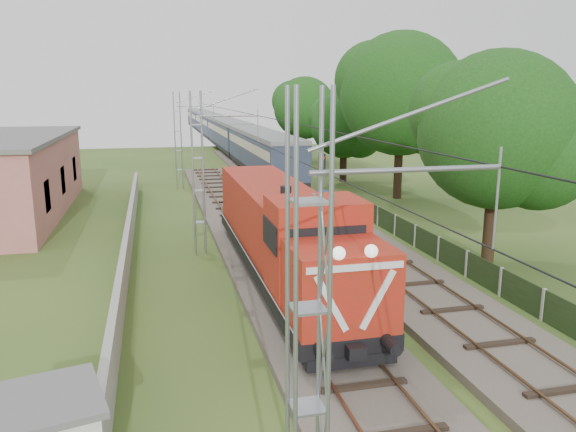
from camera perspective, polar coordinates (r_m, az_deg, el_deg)
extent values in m
plane|color=#2F4C1C|center=(18.10, 4.34, -13.49)|extent=(140.00, 140.00, 0.00)
cube|color=#6B6054|center=(24.30, -0.74, -6.17)|extent=(4.20, 70.00, 0.30)
cube|color=black|center=(24.24, -0.74, -5.73)|extent=(2.40, 70.00, 0.10)
cube|color=brown|center=(24.05, -2.73, -5.70)|extent=(0.08, 70.00, 0.05)
cube|color=brown|center=(24.41, 1.21, -5.41)|extent=(0.08, 70.00, 0.05)
cube|color=#6B6054|center=(37.68, 2.28, 0.54)|extent=(4.20, 80.00, 0.30)
cube|color=black|center=(37.64, 2.28, 0.84)|extent=(2.40, 80.00, 0.10)
cube|color=brown|center=(37.40, 1.03, 0.89)|extent=(0.08, 80.00, 0.05)
cube|color=brown|center=(37.86, 3.52, 1.01)|extent=(0.08, 80.00, 0.05)
cylinder|color=gray|center=(8.36, 12.14, 4.62)|extent=(3.00, 0.08, 0.08)
cylinder|color=gray|center=(27.72, -6.19, 10.08)|extent=(3.00, 0.08, 0.08)
cylinder|color=gray|center=(47.61, -9.41, 10.93)|extent=(3.00, 0.08, 0.08)
cylinder|color=black|center=(28.04, -3.06, 7.49)|extent=(0.03, 70.00, 0.03)
cylinder|color=black|center=(27.96, -3.09, 10.15)|extent=(0.03, 70.00, 0.03)
cube|color=#9E9E99|center=(28.41, -15.96, -2.65)|extent=(0.25, 40.00, 1.50)
cube|color=black|center=(34.46, -23.32, 1.88)|extent=(0.10, 1.60, 1.80)
cube|color=black|center=(40.31, -21.95, 3.39)|extent=(0.10, 1.60, 1.80)
cube|color=black|center=(46.20, -20.93, 4.51)|extent=(0.10, 1.60, 1.80)
cube|color=black|center=(23.79, 20.82, -6.29)|extent=(0.05, 32.00, 1.15)
cube|color=#9E9E99|center=(36.67, 7.65, 0.82)|extent=(0.12, 0.12, 1.20)
cube|color=black|center=(23.72, -0.56, -4.47)|extent=(3.05, 17.28, 0.51)
cube|color=black|center=(18.73, 3.37, -10.19)|extent=(2.24, 3.66, 0.51)
cube|color=black|center=(29.07, -3.04, -1.93)|extent=(2.24, 3.66, 0.51)
cube|color=black|center=(16.23, 6.48, -14.37)|extent=(2.64, 0.25, 0.36)
cube|color=#AF1C13|center=(16.53, 5.25, -6.94)|extent=(2.95, 2.54, 2.34)
sphere|color=white|center=(14.89, 5.18, -3.79)|extent=(0.37, 0.37, 0.37)
sphere|color=white|center=(15.20, 8.46, -3.54)|extent=(0.37, 0.37, 0.37)
cube|color=silver|center=(15.20, 4.43, -8.89)|extent=(1.02, 0.06, 1.70)
cube|color=silver|center=(15.64, 9.09, -8.39)|extent=(1.02, 0.06, 1.70)
cube|color=silver|center=(15.09, 6.89, -5.22)|extent=(2.74, 0.06, 0.18)
cube|color=#AF1C13|center=(18.66, 2.82, -3.17)|extent=(3.05, 2.44, 3.25)
cube|color=black|center=(17.38, 3.99, -2.62)|extent=(2.54, 0.06, 0.91)
cube|color=#AF1C13|center=(25.68, -1.82, 0.47)|extent=(2.85, 12.30, 2.64)
cylinder|color=black|center=(22.43, -0.22, 2.56)|extent=(0.45, 0.45, 0.41)
cylinder|color=gray|center=(17.41, 2.67, 1.72)|extent=(0.12, 0.12, 0.36)
cylinder|color=gray|center=(17.59, 4.58, 1.80)|extent=(0.12, 0.12, 0.36)
cube|color=black|center=(53.63, -2.61, 4.92)|extent=(3.04, 23.07, 0.52)
cube|color=#2F374F|center=(53.43, -2.63, 6.71)|extent=(3.15, 23.07, 2.83)
cube|color=#B9B18F|center=(53.38, -2.63, 7.27)|extent=(3.19, 22.15, 0.79)
cube|color=slate|center=(53.30, -2.65, 8.39)|extent=(3.20, 23.07, 0.37)
cube|color=black|center=(77.30, -6.06, 7.16)|extent=(3.04, 23.07, 0.52)
cube|color=#2F374F|center=(77.17, -6.09, 8.40)|extent=(3.15, 23.07, 2.83)
cube|color=#B9B18F|center=(77.14, -6.10, 8.79)|extent=(3.19, 22.15, 0.79)
cube|color=slate|center=(77.08, -6.12, 9.57)|extent=(3.20, 23.07, 0.37)
cube|color=black|center=(101.19, -7.90, 8.34)|extent=(3.04, 23.07, 0.52)
cube|color=#2F374F|center=(101.09, -7.93, 9.29)|extent=(3.15, 23.07, 2.83)
cube|color=#B9B18F|center=(101.06, -7.94, 9.59)|extent=(3.19, 22.15, 0.79)
cube|color=slate|center=(101.02, -7.96, 10.18)|extent=(3.20, 23.07, 0.37)
cube|color=black|center=(125.17, -9.04, 9.06)|extent=(3.04, 23.07, 0.52)
cube|color=#2F374F|center=(125.08, -9.07, 9.83)|extent=(3.15, 23.07, 2.83)
cube|color=#B9B18F|center=(125.06, -9.08, 10.07)|extent=(3.19, 22.15, 0.79)
cube|color=slate|center=(125.03, -9.09, 10.55)|extent=(3.20, 23.07, 0.37)
cylinder|color=black|center=(29.48, 3.34, 1.73)|extent=(0.14, 0.14, 4.89)
cube|color=black|center=(29.05, 3.47, 5.28)|extent=(0.36, 0.25, 1.07)
sphere|color=red|center=(28.90, 3.55, 5.92)|extent=(0.18, 0.18, 0.18)
sphere|color=black|center=(28.94, 3.54, 5.25)|extent=(0.18, 0.18, 0.18)
sphere|color=black|center=(28.99, 3.53, 4.58)|extent=(0.18, 0.18, 0.18)
cube|color=#193F98|center=(29.33, 3.51, 2.26)|extent=(0.54, 0.10, 0.39)
cube|color=#606060|center=(12.18, -23.75, -16.87)|extent=(2.60, 2.60, 0.14)
cylinder|color=#342515|center=(28.04, 19.89, -0.03)|extent=(0.58, 0.58, 4.42)
sphere|color=#123E10|center=(27.51, 20.50, 8.18)|extent=(7.24, 7.24, 7.24)
sphere|color=#123E10|center=(27.56, 24.11, 5.78)|extent=(5.07, 5.07, 5.07)
sphere|color=#123E10|center=(27.88, 16.97, 10.12)|extent=(4.71, 4.71, 4.71)
cylinder|color=#342515|center=(43.42, 11.15, 5.40)|extent=(0.63, 0.63, 5.54)
sphere|color=#123E10|center=(43.12, 11.43, 12.06)|extent=(9.07, 9.07, 9.07)
sphere|color=#123E10|center=(42.72, 14.38, 10.23)|extent=(6.35, 6.35, 6.35)
sphere|color=#123E10|center=(43.96, 8.67, 13.48)|extent=(5.90, 5.90, 5.90)
cylinder|color=#342515|center=(51.18, 5.64, 5.52)|extent=(0.63, 0.63, 3.62)
sphere|color=#123E10|center=(50.89, 5.72, 9.20)|extent=(5.92, 5.92, 5.92)
sphere|color=#123E10|center=(50.52, 7.31, 8.20)|extent=(4.14, 4.14, 4.14)
sphere|color=#123E10|center=(51.51, 4.25, 9.99)|extent=(3.85, 3.85, 3.85)
cylinder|color=#342515|center=(66.48, 1.68, 7.48)|extent=(0.64, 0.64, 4.38)
sphere|color=#123E10|center=(66.26, 1.71, 10.92)|extent=(7.18, 7.18, 7.18)
sphere|color=#123E10|center=(65.65, 3.18, 10.02)|extent=(5.02, 5.02, 5.02)
sphere|color=#123E10|center=(67.14, 0.37, 11.62)|extent=(4.66, 4.66, 4.66)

